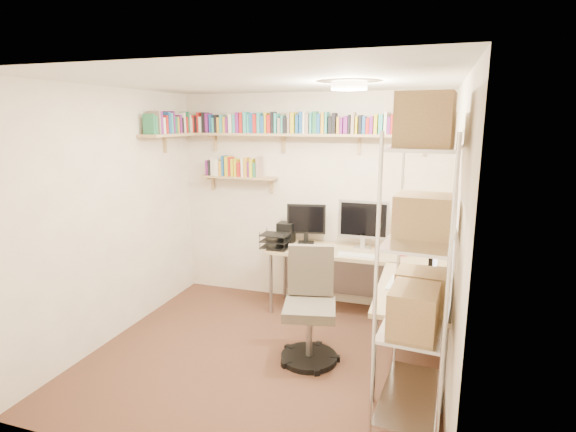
# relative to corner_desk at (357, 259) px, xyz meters

# --- Properties ---
(ground) EXTENTS (3.20, 3.20, 0.00)m
(ground) POSITION_rel_corner_desk_xyz_m (-0.70, -0.93, -0.75)
(ground) COLOR #4C2A20
(ground) RESTS_ON ground
(room_shell) EXTENTS (3.24, 3.04, 2.52)m
(room_shell) POSITION_rel_corner_desk_xyz_m (-0.69, -0.93, 0.80)
(room_shell) COLOR beige
(room_shell) RESTS_ON ground
(wall_shelves) EXTENTS (3.12, 1.09, 0.80)m
(wall_shelves) POSITION_rel_corner_desk_xyz_m (-1.11, 0.37, 1.28)
(wall_shelves) COLOR tan
(wall_shelves) RESTS_ON ground
(corner_desk) EXTENTS (2.02, 1.93, 1.31)m
(corner_desk) POSITION_rel_corner_desk_xyz_m (0.00, 0.00, 0.00)
(corner_desk) COLOR tan
(corner_desk) RESTS_ON ground
(office_chair) EXTENTS (0.56, 0.56, 1.05)m
(office_chair) POSITION_rel_corner_desk_xyz_m (-0.29, -0.82, -0.31)
(office_chair) COLOR black
(office_chair) RESTS_ON ground
(wire_rack) EXTENTS (0.53, 0.95, 2.35)m
(wire_rack) POSITION_rel_corner_desk_xyz_m (0.66, -1.45, 0.72)
(wire_rack) COLOR silver
(wire_rack) RESTS_ON ground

